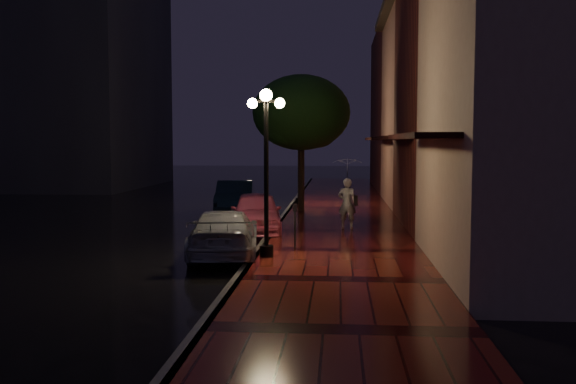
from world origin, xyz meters
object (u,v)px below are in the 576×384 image
at_px(streetlamp_near, 266,162).
at_px(silver_car, 224,234).
at_px(pink_car, 256,212).
at_px(navy_car, 235,197).
at_px(woman_with_umbrella, 347,182).
at_px(streetlamp_far, 300,153).
at_px(parking_meter, 295,222).
at_px(street_tree, 301,115).

bearing_deg(streetlamp_near, silver_car, 150.18).
relative_size(pink_car, navy_car, 0.95).
bearing_deg(streetlamp_near, pink_car, 100.14).
bearing_deg(woman_with_umbrella, streetlamp_far, -63.68).
distance_m(streetlamp_near, parking_meter, 2.23).
height_order(streetlamp_far, parking_meter, streetlamp_far).
height_order(pink_car, silver_car, pink_car).
bearing_deg(street_tree, navy_car, -179.20).
xyz_separation_m(streetlamp_near, navy_car, (-2.60, 10.95, -1.88)).
height_order(navy_car, woman_with_umbrella, woman_with_umbrella).
xyz_separation_m(navy_car, silver_car, (1.36, -10.24, -0.07)).
relative_size(streetlamp_far, parking_meter, 3.43).
bearing_deg(silver_car, parking_meter, -169.80).
bearing_deg(navy_car, silver_car, -88.62).
relative_size(streetlamp_near, silver_car, 0.97).
bearing_deg(pink_car, streetlamp_far, 76.85).
bearing_deg(navy_car, parking_meter, -77.56).
relative_size(streetlamp_near, streetlamp_far, 1.00).
relative_size(silver_car, woman_with_umbrella, 1.82).
height_order(streetlamp_far, woman_with_umbrella, streetlamp_far).
bearing_deg(woman_with_umbrella, street_tree, -58.81).
distance_m(street_tree, navy_car, 4.54).
xyz_separation_m(pink_car, silver_car, (-0.29, -4.60, -0.06)).
distance_m(pink_car, parking_meter, 4.33).
height_order(streetlamp_near, navy_car, streetlamp_near).
relative_size(streetlamp_near, pink_car, 1.04).
bearing_deg(silver_car, navy_car, -89.48).
height_order(navy_car, parking_meter, navy_car).
distance_m(streetlamp_near, street_tree, 11.12).
height_order(pink_car, navy_car, navy_car).
height_order(street_tree, woman_with_umbrella, street_tree).
height_order(streetlamp_far, navy_car, streetlamp_far).
height_order(streetlamp_near, woman_with_umbrella, streetlamp_near).
xyz_separation_m(silver_car, parking_meter, (1.89, 0.59, 0.27)).
relative_size(navy_car, parking_meter, 3.47).
bearing_deg(silver_car, pink_car, -100.68).
bearing_deg(pink_car, parking_meter, -75.18).
xyz_separation_m(streetlamp_near, street_tree, (0.26, 10.99, 1.64)).
bearing_deg(streetlamp_far, silver_car, -95.34).
relative_size(street_tree, pink_car, 1.39).
distance_m(streetlamp_near, silver_car, 2.42).
bearing_deg(street_tree, streetlamp_near, -91.35).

